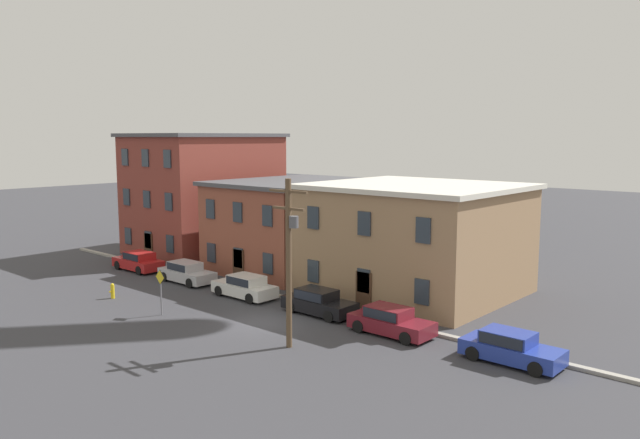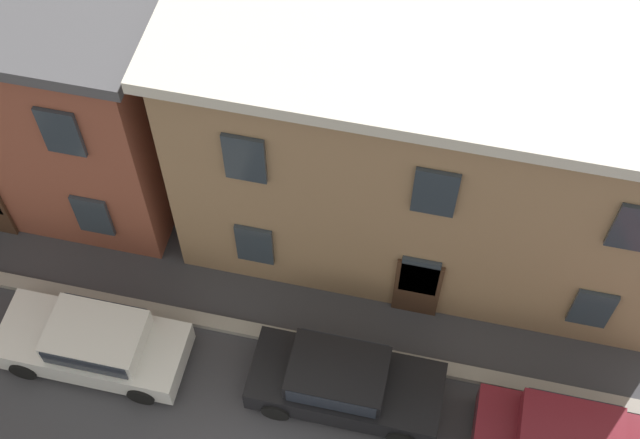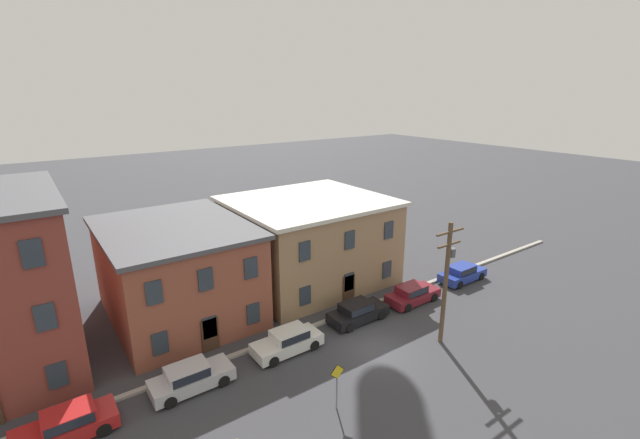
{
  "view_description": "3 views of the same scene",
  "coord_description": "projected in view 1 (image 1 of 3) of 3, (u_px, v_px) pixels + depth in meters",
  "views": [
    {
      "loc": [
        24.16,
        -22.34,
        10.01
      ],
      "look_at": [
        -0.29,
        5.29,
        5.1
      ],
      "focal_mm": 35.0,
      "sensor_mm": 36.0,
      "label": 1
    },
    {
      "loc": [
        2.5,
        -4.61,
        19.68
      ],
      "look_at": [
        0.73,
        3.38,
        7.28
      ],
      "focal_mm": 50.0,
      "sensor_mm": 36.0,
      "label": 2
    },
    {
      "loc": [
        -16.43,
        -16.94,
        15.57
      ],
      "look_at": [
        -0.75,
        5.09,
        7.41
      ],
      "focal_mm": 24.0,
      "sensor_mm": 36.0,
      "label": 3
    }
  ],
  "objects": [
    {
      "name": "ground_plane",
      "position": [
        259.0,
        323.0,
        33.77
      ],
      "size": [
        200.0,
        200.0,
        0.0
      ],
      "primitive_type": "plane",
      "color": "#38383D"
    },
    {
      "name": "kerb_strip",
      "position": [
        315.0,
        305.0,
        37.1
      ],
      "size": [
        56.0,
        0.36,
        0.16
      ],
      "primitive_type": "cube",
      "color": "#9E998E",
      "rests_on": "ground_plane"
    },
    {
      "name": "apartment_corner",
      "position": [
        204.0,
        192.0,
        54.67
      ],
      "size": [
        9.51,
        11.97,
        10.29
      ],
      "color": "brown",
      "rests_on": "ground_plane"
    },
    {
      "name": "apartment_midblock",
      "position": [
        295.0,
        224.0,
        47.56
      ],
      "size": [
        9.43,
        11.84,
        6.74
      ],
      "color": "brown",
      "rests_on": "ground_plane"
    },
    {
      "name": "apartment_far",
      "position": [
        416.0,
        238.0,
        40.1
      ],
      "size": [
        12.39,
        11.29,
        7.03
      ],
      "color": "#9E7A56",
      "rests_on": "ground_plane"
    },
    {
      "name": "car_red",
      "position": [
        139.0,
        261.0,
        46.89
      ],
      "size": [
        4.4,
        1.92,
        1.43
      ],
      "color": "#B21E1E",
      "rests_on": "ground_plane"
    },
    {
      "name": "car_silver",
      "position": [
        186.0,
        272.0,
        43.07
      ],
      "size": [
        4.4,
        1.92,
        1.43
      ],
      "color": "#B7B7BC",
      "rests_on": "ground_plane"
    },
    {
      "name": "car_white",
      "position": [
        245.0,
        286.0,
        39.0
      ],
      "size": [
        4.4,
        1.92,
        1.43
      ],
      "color": "silver",
      "rests_on": "ground_plane"
    },
    {
      "name": "car_black",
      "position": [
        318.0,
        301.0,
        35.36
      ],
      "size": [
        4.4,
        1.92,
        1.43
      ],
      "color": "black",
      "rests_on": "ground_plane"
    },
    {
      "name": "car_maroon",
      "position": [
        390.0,
        320.0,
        31.71
      ],
      "size": [
        4.4,
        1.92,
        1.43
      ],
      "color": "maroon",
      "rests_on": "ground_plane"
    },
    {
      "name": "car_blue",
      "position": [
        510.0,
        346.0,
        27.72
      ],
      "size": [
        4.4,
        1.92,
        1.43
      ],
      "color": "#233899",
      "rests_on": "ground_plane"
    },
    {
      "name": "caution_sign",
      "position": [
        161.0,
        285.0,
        35.0
      ],
      "size": [
        0.85,
        0.08,
        2.62
      ],
      "color": "slate",
      "rests_on": "ground_plane"
    },
    {
      "name": "utility_pole",
      "position": [
        289.0,
        254.0,
        29.26
      ],
      "size": [
        2.4,
        0.44,
        8.09
      ],
      "color": "brown",
      "rests_on": "ground_plane"
    },
    {
      "name": "fire_hydrant",
      "position": [
        113.0,
        291.0,
        38.82
      ],
      "size": [
        0.24,
        0.34,
        0.96
      ],
      "color": "yellow",
      "rests_on": "ground_plane"
    }
  ]
}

